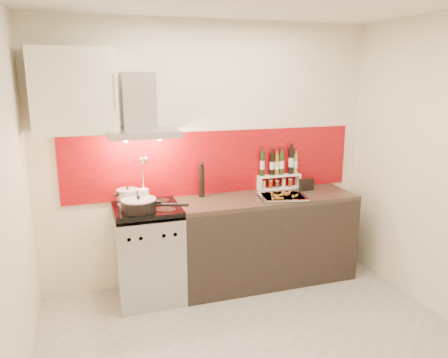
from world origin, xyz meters
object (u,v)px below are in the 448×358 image
object	(u,v)px
stock_pot	(128,197)
baking_tray	(283,197)
counter	(266,239)
saute_pan	(139,205)
pepper_mill	(202,180)
range_stove	(149,254)

from	to	relation	value
stock_pot	baking_tray	bearing A→B (deg)	-7.64
counter	baking_tray	xyz separation A→B (m)	(0.12, -0.11, 0.47)
saute_pan	baking_tray	world-z (taller)	saute_pan
baking_tray	stock_pot	bearing A→B (deg)	172.36
counter	pepper_mill	distance (m)	0.90
stock_pot	baking_tray	xyz separation A→B (m)	(1.48, -0.20, -0.07)
pepper_mill	counter	bearing A→B (deg)	-17.36
saute_pan	pepper_mill	xyz separation A→B (m)	(0.65, 0.31, 0.11)
stock_pot	baking_tray	distance (m)	1.49
counter	pepper_mill	world-z (taller)	pepper_mill
saute_pan	counter	bearing A→B (deg)	4.98
range_stove	saute_pan	xyz separation A→B (m)	(-0.08, -0.11, 0.52)
baking_tray	range_stove	bearing A→B (deg)	175.55
saute_pan	pepper_mill	world-z (taller)	pepper_mill
range_stove	saute_pan	size ratio (longest dim) A/B	1.57
saute_pan	range_stove	bearing A→B (deg)	54.60
range_stove	baking_tray	distance (m)	1.41
range_stove	pepper_mill	size ratio (longest dim) A/B	2.57
counter	stock_pot	world-z (taller)	stock_pot
stock_pot	range_stove	bearing A→B (deg)	-31.90
counter	saute_pan	bearing A→B (deg)	-175.02
counter	saute_pan	xyz separation A→B (m)	(-1.28, -0.11, 0.51)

